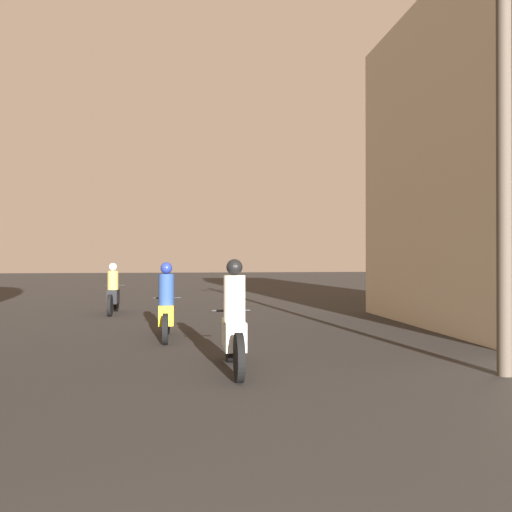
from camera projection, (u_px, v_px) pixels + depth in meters
motorcycle_white at (234, 326)px, 7.36m from camera, size 0.60×2.01×1.66m
motorcycle_yellow at (166, 308)px, 10.36m from camera, size 0.60×2.00×1.59m
motorcycle_black at (113, 293)px, 15.08m from camera, size 0.60×2.03×1.54m
utility_pole_near at (504, 150)px, 7.10m from camera, size 1.60×0.20×6.11m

